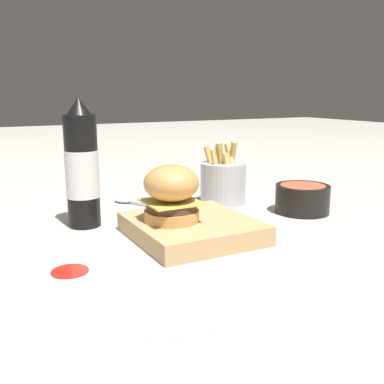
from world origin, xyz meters
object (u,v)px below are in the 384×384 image
Objects in this scene: serving_board at (192,228)px; fries_basket at (223,182)px; spoon at (129,201)px; ketchup_bottle at (82,169)px; side_bowl at (302,198)px; burger at (171,193)px.

fries_basket reaches higher than serving_board.
serving_board is at bearing 154.77° from spoon.
ketchup_bottle reaches higher than side_bowl.
serving_board reaches higher than spoon.
ketchup_bottle is at bearing -143.61° from burger.
fries_basket is at bearing 136.30° from serving_board.
burger is at bearing 36.39° from ketchup_bottle.
side_bowl is 0.40m from spoon.
fries_basket is 1.28× the size of side_bowl.
ketchup_bottle is at bearing -85.33° from fries_basket.
serving_board is 0.29m from spoon.
ketchup_bottle is 2.12× the size of side_bowl.
serving_board is 0.30m from side_bowl.
ketchup_bottle is 0.34m from fries_basket.
spoon is at bearing -117.77° from fries_basket.
side_bowl is at bearing 96.13° from burger.
burger reaches higher than spoon.
spoon is at bearing 133.10° from ketchup_bottle.
spoon is at bearing -177.45° from serving_board.
side_bowl reaches higher than spoon.
side_bowl is at bearing 98.23° from serving_board.
burger is 0.30m from spoon.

